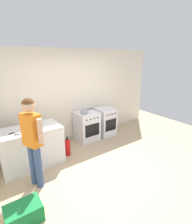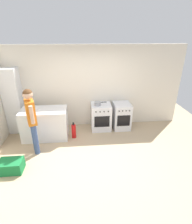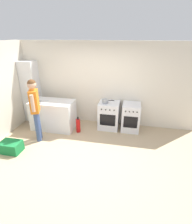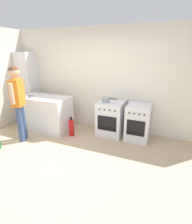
{
  "view_description": "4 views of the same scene",
  "coord_description": "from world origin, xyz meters",
  "px_view_note": "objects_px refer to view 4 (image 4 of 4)",
  "views": [
    {
      "loc": [
        -2.18,
        -2.48,
        2.39
      ],
      "look_at": [
        0.24,
        0.94,
        1.04
      ],
      "focal_mm": 28.0,
      "sensor_mm": 36.0,
      "label": 1
    },
    {
      "loc": [
        -0.26,
        -3.46,
        2.89
      ],
      "look_at": [
        0.11,
        0.68,
        1.01
      ],
      "focal_mm": 28.0,
      "sensor_mm": 36.0,
      "label": 2
    },
    {
      "loc": [
        0.96,
        -3.38,
        2.74
      ],
      "look_at": [
        0.08,
        0.86,
        0.82
      ],
      "focal_mm": 28.0,
      "sensor_mm": 36.0,
      "label": 3
    },
    {
      "loc": [
        1.57,
        -2.34,
        2.03
      ],
      "look_at": [
        0.2,
        0.97,
        0.77
      ],
      "focal_mm": 28.0,
      "sensor_mm": 36.0,
      "label": 4
    }
  ],
  "objects_px": {
    "oven_left": "(111,118)",
    "fire_extinguisher": "(71,128)",
    "pot": "(106,100)",
    "knife_chef": "(28,97)",
    "knife_carving": "(34,96)",
    "larder_cabinet": "(28,87)",
    "oven_right": "(138,122)",
    "person": "(18,97)"
  },
  "relations": [
    {
      "from": "oven_left",
      "to": "oven_right",
      "type": "xyz_separation_m",
      "value": [
        0.68,
        -0.0,
        -0.0
      ]
    },
    {
      "from": "oven_left",
      "to": "knife_carving",
      "type": "bearing_deg",
      "value": -168.23
    },
    {
      "from": "oven_right",
      "to": "person",
      "type": "relative_size",
      "value": 0.49
    },
    {
      "from": "fire_extinguisher",
      "to": "knife_chef",
      "type": "bearing_deg",
      "value": -176.42
    },
    {
      "from": "pot",
      "to": "person",
      "type": "relative_size",
      "value": 0.22
    },
    {
      "from": "knife_carving",
      "to": "knife_chef",
      "type": "distance_m",
      "value": 0.17
    },
    {
      "from": "knife_carving",
      "to": "larder_cabinet",
      "type": "distance_m",
      "value": 0.85
    },
    {
      "from": "knife_chef",
      "to": "person",
      "type": "height_order",
      "value": "person"
    },
    {
      "from": "pot",
      "to": "knife_carving",
      "type": "bearing_deg",
      "value": -169.59
    },
    {
      "from": "pot",
      "to": "fire_extinguisher",
      "type": "height_order",
      "value": "pot"
    },
    {
      "from": "pot",
      "to": "knife_carving",
      "type": "height_order",
      "value": "pot"
    },
    {
      "from": "knife_carving",
      "to": "pot",
      "type": "bearing_deg",
      "value": 10.41
    },
    {
      "from": "pot",
      "to": "knife_chef",
      "type": "xyz_separation_m",
      "value": [
        -1.96,
        -0.48,
        -0.01
      ]
    },
    {
      "from": "oven_left",
      "to": "fire_extinguisher",
      "type": "bearing_deg",
      "value": -151.22
    },
    {
      "from": "knife_carving",
      "to": "larder_cabinet",
      "type": "height_order",
      "value": "larder_cabinet"
    },
    {
      "from": "knife_carving",
      "to": "knife_chef",
      "type": "bearing_deg",
      "value": -123.0
    },
    {
      "from": "oven_left",
      "to": "knife_chef",
      "type": "bearing_deg",
      "value": -165.07
    },
    {
      "from": "knife_carving",
      "to": "person",
      "type": "height_order",
      "value": "person"
    },
    {
      "from": "fire_extinguisher",
      "to": "knife_carving",
      "type": "bearing_deg",
      "value": 176.7
    },
    {
      "from": "pot",
      "to": "oven_right",
      "type": "bearing_deg",
      "value": 5.07
    },
    {
      "from": "oven_left",
      "to": "pot",
      "type": "distance_m",
      "value": 0.5
    },
    {
      "from": "knife_chef",
      "to": "person",
      "type": "bearing_deg",
      "value": -66.09
    },
    {
      "from": "oven_right",
      "to": "knife_carving",
      "type": "relative_size",
      "value": 2.68
    },
    {
      "from": "oven_right",
      "to": "larder_cabinet",
      "type": "distance_m",
      "value": 3.38
    },
    {
      "from": "oven_left",
      "to": "fire_extinguisher",
      "type": "xyz_separation_m",
      "value": [
        -0.87,
        -0.48,
        -0.21
      ]
    },
    {
      "from": "oven_right",
      "to": "pot",
      "type": "xyz_separation_m",
      "value": [
        -0.79,
        -0.07,
        0.48
      ]
    },
    {
      "from": "pot",
      "to": "fire_extinguisher",
      "type": "bearing_deg",
      "value": -151.59
    },
    {
      "from": "pot",
      "to": "oven_left",
      "type": "bearing_deg",
      "value": 31.15
    },
    {
      "from": "oven_left",
      "to": "person",
      "type": "relative_size",
      "value": 0.49
    },
    {
      "from": "person",
      "to": "fire_extinguisher",
      "type": "bearing_deg",
      "value": 32.82
    },
    {
      "from": "pot",
      "to": "knife_chef",
      "type": "distance_m",
      "value": 2.02
    },
    {
      "from": "pot",
      "to": "fire_extinguisher",
      "type": "distance_m",
      "value": 1.1
    },
    {
      "from": "knife_carving",
      "to": "larder_cabinet",
      "type": "bearing_deg",
      "value": 142.21
    },
    {
      "from": "oven_right",
      "to": "person",
      "type": "bearing_deg",
      "value": -156.35
    },
    {
      "from": "person",
      "to": "fire_extinguisher",
      "type": "distance_m",
      "value": 1.42
    },
    {
      "from": "knife_carving",
      "to": "person",
      "type": "xyz_separation_m",
      "value": [
        0.15,
        -0.69,
        0.15
      ]
    },
    {
      "from": "oven_left",
      "to": "fire_extinguisher",
      "type": "height_order",
      "value": "oven_left"
    },
    {
      "from": "larder_cabinet",
      "to": "person",
      "type": "bearing_deg",
      "value": -55.8
    },
    {
      "from": "larder_cabinet",
      "to": "oven_left",
      "type": "bearing_deg",
      "value": -2.2
    },
    {
      "from": "fire_extinguisher",
      "to": "person",
      "type": "bearing_deg",
      "value": -147.18
    },
    {
      "from": "oven_right",
      "to": "person",
      "type": "xyz_separation_m",
      "value": [
        -2.51,
        -1.1,
        0.62
      ]
    },
    {
      "from": "oven_left",
      "to": "oven_right",
      "type": "height_order",
      "value": "same"
    }
  ]
}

